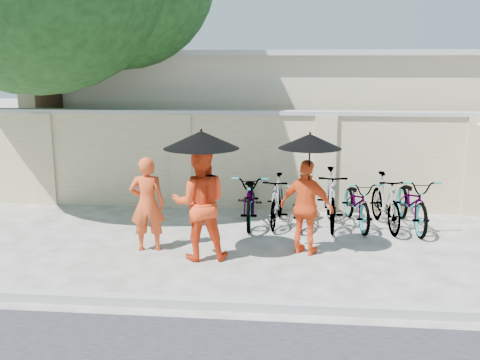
{
  "coord_description": "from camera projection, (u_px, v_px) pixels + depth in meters",
  "views": [
    {
      "loc": [
        1.3,
        -7.87,
        2.99
      ],
      "look_at": [
        0.46,
        0.89,
        1.1
      ],
      "focal_mm": 40.0,
      "sensor_mm": 36.0,
      "label": 1
    }
  ],
  "objects": [
    {
      "name": "bike_2",
      "position": [
        304.0,
        203.0,
        10.17
      ],
      "size": [
        0.71,
        1.68,
        0.86
      ],
      "primitive_type": "imported",
      "rotation": [
        0.0,
        0.0,
        -0.09
      ],
      "color": "#9491A8",
      "rests_on": "ground"
    },
    {
      "name": "parasol_center",
      "position": [
        201.0,
        140.0,
        8.0
      ],
      "size": [
        1.15,
        1.15,
        1.02
      ],
      "color": "black",
      "rests_on": "ground"
    },
    {
      "name": "parasol_right",
      "position": [
        310.0,
        141.0,
        8.21
      ],
      "size": [
        0.99,
        0.99,
        1.09
      ],
      "color": "black",
      "rests_on": "ground"
    },
    {
      "name": "building_behind",
      "position": [
        317.0,
        117.0,
        14.7
      ],
      "size": [
        14.0,
        6.0,
        3.2
      ],
      "primitive_type": "cube",
      "color": "#BAB59C",
      "rests_on": "ground"
    },
    {
      "name": "bike_6",
      "position": [
        412.0,
        202.0,
        9.95
      ],
      "size": [
        0.78,
        1.94,
        1.0
      ],
      "primitive_type": "imported",
      "rotation": [
        0.0,
        0.0,
        0.06
      ],
      "color": "#9491A8",
      "rests_on": "ground"
    },
    {
      "name": "monk_center",
      "position": [
        200.0,
        203.0,
        8.29
      ],
      "size": [
        0.97,
        0.81,
        1.8
      ],
      "primitive_type": "imported",
      "rotation": [
        0.0,
        0.0,
        3.3
      ],
      "color": "#F24117",
      "rests_on": "ground"
    },
    {
      "name": "bike_3",
      "position": [
        331.0,
        198.0,
        10.03
      ],
      "size": [
        0.53,
        1.82,
        1.09
      ],
      "primitive_type": "imported",
      "rotation": [
        0.0,
        0.0,
        -0.01
      ],
      "color": "#9491A8",
      "rests_on": "ground"
    },
    {
      "name": "bike_1",
      "position": [
        277.0,
        200.0,
        10.17
      ],
      "size": [
        0.61,
        1.63,
        0.96
      ],
      "primitive_type": "imported",
      "rotation": [
        0.0,
        0.0,
        -0.1
      ],
      "color": "#9491A8",
      "rests_on": "ground"
    },
    {
      "name": "bike_5",
      "position": [
        385.0,
        201.0,
        9.95
      ],
      "size": [
        0.71,
        1.75,
        1.02
      ],
      "primitive_type": "imported",
      "rotation": [
        0.0,
        0.0,
        0.14
      ],
      "color": "#9491A8",
      "rests_on": "ground"
    },
    {
      "name": "kerb",
      "position": [
        184.0,
        303.0,
        6.74
      ],
      "size": [
        40.0,
        0.16,
        0.12
      ],
      "primitive_type": "cube",
      "color": "#A4A4A4",
      "rests_on": "ground"
    },
    {
      "name": "monk_left",
      "position": [
        147.0,
        204.0,
        8.7
      ],
      "size": [
        0.62,
        0.46,
        1.56
      ],
      "primitive_type": "imported",
      "rotation": [
        0.0,
        0.0,
        3.3
      ],
      "color": "#DF4C1F",
      "rests_on": "ground"
    },
    {
      "name": "monk_right",
      "position": [
        307.0,
        208.0,
        8.52
      ],
      "size": [
        0.98,
        0.71,
        1.54
      ],
      "primitive_type": "imported",
      "rotation": [
        0.0,
        0.0,
        2.72
      ],
      "color": "#F9541D",
      "rests_on": "ground"
    },
    {
      "name": "compound_wall",
      "position": [
        276.0,
        162.0,
        11.22
      ],
      "size": [
        20.0,
        0.3,
        2.0
      ],
      "primitive_type": "cube",
      "color": "beige",
      "rests_on": "ground"
    },
    {
      "name": "ground",
      "position": [
        206.0,
        259.0,
        8.41
      ],
      "size": [
        80.0,
        80.0,
        0.0
      ],
      "primitive_type": "plane",
      "color": "silver"
    },
    {
      "name": "bike_0",
      "position": [
        251.0,
        198.0,
        10.26
      ],
      "size": [
        0.76,
        1.95,
        1.01
      ],
      "primitive_type": "imported",
      "rotation": [
        0.0,
        0.0,
        0.05
      ],
      "color": "#9491A8",
      "rests_on": "ground"
    },
    {
      "name": "bike_4",
      "position": [
        357.0,
        202.0,
        10.08
      ],
      "size": [
        0.85,
        1.83,
        0.92
      ],
      "primitive_type": "imported",
      "rotation": [
        0.0,
        0.0,
        0.14
      ],
      "color": "#9491A8",
      "rests_on": "ground"
    }
  ]
}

